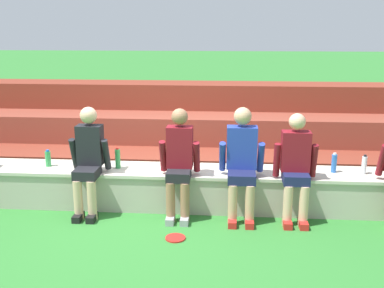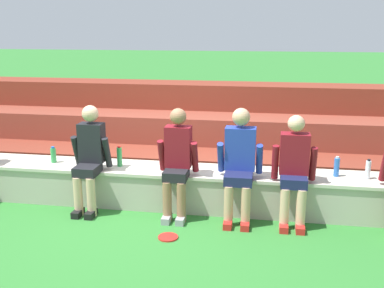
{
  "view_description": "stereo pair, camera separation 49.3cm",
  "coord_description": "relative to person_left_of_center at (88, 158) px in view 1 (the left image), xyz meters",
  "views": [
    {
      "loc": [
        0.92,
        -5.26,
        2.3
      ],
      "look_at": [
        0.48,
        0.3,
        0.85
      ],
      "focal_mm": 42.08,
      "sensor_mm": 36.0,
      "label": 1
    },
    {
      "loc": [
        1.41,
        -5.2,
        2.3
      ],
      "look_at": [
        0.48,
        0.3,
        0.85
      ],
      "focal_mm": 42.08,
      "sensor_mm": 36.0,
      "label": 2
    }
  ],
  "objects": [
    {
      "name": "person_center",
      "position": [
        1.14,
        -0.01,
        -0.0
      ],
      "size": [
        0.5,
        0.54,
        1.35
      ],
      "color": "#996B4C",
      "rests_on": "ground"
    },
    {
      "name": "person_left_of_center",
      "position": [
        0.0,
        0.0,
        0.0
      ],
      "size": [
        0.49,
        0.58,
        1.35
      ],
      "color": "#DBAD89",
      "rests_on": "ground"
    },
    {
      "name": "person_right_of_center",
      "position": [
        1.9,
        0.01,
        0.02
      ],
      "size": [
        0.55,
        0.6,
        1.37
      ],
      "color": "tan",
      "rests_on": "ground"
    },
    {
      "name": "water_bottle_near_right",
      "position": [
        3.08,
        0.33,
        -0.09
      ],
      "size": [
        0.07,
        0.07,
        0.26
      ],
      "color": "blue",
      "rests_on": "stone_seating_wall"
    },
    {
      "name": "water_bottle_center_gap",
      "position": [
        0.3,
        0.29,
        -0.08
      ],
      "size": [
        0.07,
        0.07,
        0.28
      ],
      "color": "green",
      "rests_on": "stone_seating_wall"
    },
    {
      "name": "ground_plane",
      "position": [
        0.79,
        0.0,
        -0.72
      ],
      "size": [
        80.0,
        80.0,
        0.0
      ],
      "primitive_type": "plane",
      "color": "#2D752D"
    },
    {
      "name": "brick_bleachers",
      "position": [
        0.79,
        2.28,
        -0.2
      ],
      "size": [
        11.12,
        2.25,
        1.33
      ],
      "color": "maroon",
      "rests_on": "ground"
    },
    {
      "name": "water_bottle_near_left",
      "position": [
        3.45,
        0.29,
        -0.09
      ],
      "size": [
        0.06,
        0.06,
        0.25
      ],
      "color": "silver",
      "rests_on": "stone_seating_wall"
    },
    {
      "name": "person_far_right",
      "position": [
        2.55,
        -0.03,
        -0.02
      ],
      "size": [
        0.52,
        0.51,
        1.32
      ],
      "color": "#DBAD89",
      "rests_on": "ground"
    },
    {
      "name": "frisbee",
      "position": [
        1.16,
        -0.67,
        -0.71
      ],
      "size": [
        0.23,
        0.23,
        0.02
      ],
      "primitive_type": "cylinder",
      "color": "red",
      "rests_on": "ground"
    },
    {
      "name": "stone_seating_wall",
      "position": [
        0.79,
        0.3,
        -0.45
      ],
      "size": [
        8.76,
        0.64,
        0.51
      ],
      "color": "#B7AF9E",
      "rests_on": "ground"
    },
    {
      "name": "water_bottle_mid_right",
      "position": [
        -0.65,
        0.3,
        -0.11
      ],
      "size": [
        0.07,
        0.07,
        0.22
      ],
      "color": "green",
      "rests_on": "stone_seating_wall"
    }
  ]
}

